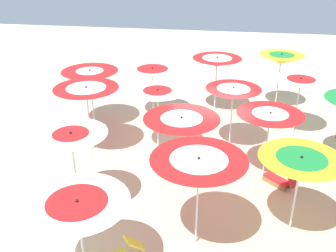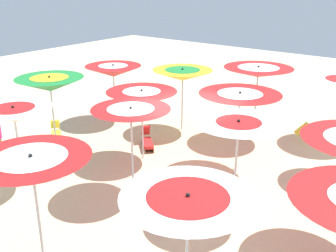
{
  "view_description": "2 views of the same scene",
  "coord_description": "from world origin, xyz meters",
  "views": [
    {
      "loc": [
        -11.81,
        -0.36,
        7.04
      ],
      "look_at": [
        -0.6,
        1.37,
        1.51
      ],
      "focal_mm": 42.07,
      "sensor_mm": 36.0,
      "label": 1
    },
    {
      "loc": [
        7.94,
        5.73,
        5.26
      ],
      "look_at": [
        -0.93,
        -1.15,
        1.06
      ],
      "focal_mm": 43.18,
      "sensor_mm": 36.0,
      "label": 2
    }
  ],
  "objects": [
    {
      "name": "beach_umbrella_7",
      "position": [
        4.44,
        0.05,
        2.19
      ],
      "size": [
        2.08,
        2.08,
        2.43
      ],
      "color": "silver",
      "rests_on": "ground"
    },
    {
      "name": "lounger_0",
      "position": [
        0.24,
        -5.01,
        0.19
      ],
      "size": [
        0.95,
        1.2,
        0.59
      ],
      "rotation": [
        0.0,
        0.0,
        7.26
      ],
      "color": "silver",
      "rests_on": "ground"
    },
    {
      "name": "lounger_2",
      "position": [
        -5.13,
        1.93,
        0.21
      ],
      "size": [
        1.07,
        1.23,
        0.62
      ],
      "rotation": [
        0.0,
        0.0,
        8.51
      ],
      "color": "silver",
      "rests_on": "ground"
    },
    {
      "name": "beach_umbrella_6",
      "position": [
        1.18,
        -0.65,
        2.08
      ],
      "size": [
        1.94,
        1.94,
        2.31
      ],
      "color": "silver",
      "rests_on": "ground"
    },
    {
      "name": "beach_ball",
      "position": [
        -2.31,
        3.29,
        0.15
      ],
      "size": [
        0.31,
        0.31,
        0.31
      ],
      "primitive_type": "sphere",
      "color": "red",
      "rests_on": "ground"
    },
    {
      "name": "beach_umbrella_10",
      "position": [
        0.51,
        1.9,
        2.11
      ],
      "size": [
        2.01,
        2.01,
        2.35
      ],
      "color": "silver",
      "rests_on": "ground"
    },
    {
      "name": "ground",
      "position": [
        0.0,
        0.0,
        -0.02
      ],
      "size": [
        40.8,
        40.8,
        0.04
      ],
      "primitive_type": "cube",
      "color": "beige"
    },
    {
      "name": "beach_umbrella_4",
      "position": [
        -3.24,
        -2.3,
        2.01
      ],
      "size": [
        2.08,
        2.08,
        2.26
      ],
      "color": "silver",
      "rests_on": "ground"
    },
    {
      "name": "beach_umbrella_5",
      "position": [
        -0.5,
        -1.78,
        1.93
      ],
      "size": [
        2.07,
        2.07,
        2.18
      ],
      "color": "silver",
      "rests_on": "ground"
    },
    {
      "name": "beach_umbrella_9",
      "position": [
        -1.57,
        0.82,
        2.11
      ],
      "size": [
        2.25,
        2.25,
        2.33
      ],
      "color": "silver",
      "rests_on": "ground"
    },
    {
      "name": "beach_umbrella_8",
      "position": [
        -4.1,
        0.12,
        2.3
      ],
      "size": [
        2.27,
        2.27,
        2.51
      ],
      "color": "silver",
      "rests_on": "ground"
    },
    {
      "name": "beach_umbrella_2",
      "position": [
        2.77,
        -3.15,
        2.01
      ],
      "size": [
        1.93,
        1.93,
        2.24
      ],
      "color": "silver",
      "rests_on": "ground"
    },
    {
      "name": "beach_umbrella_1",
      "position": [
        0.59,
        -4.59,
        2.11
      ],
      "size": [
        2.1,
        2.1,
        2.38
      ],
      "color": "silver",
      "rests_on": "ground"
    },
    {
      "name": "lounger_1",
      "position": [
        -1.2,
        -2.21,
        0.2
      ],
      "size": [
        0.97,
        1.02,
        0.63
      ],
      "rotation": [
        0.0,
        0.0,
        7.11
      ],
      "color": "olive",
      "rests_on": "ground"
    },
    {
      "name": "beach_umbrella_11",
      "position": [
        3.47,
        2.65,
        1.93
      ],
      "size": [
        2.15,
        2.15,
        2.14
      ],
      "color": "silver",
      "rests_on": "ground"
    },
    {
      "name": "beach_umbrella_0",
      "position": [
        -2.49,
        -4.93,
        1.92
      ],
      "size": [
        2.09,
        2.09,
        2.19
      ],
      "color": "silver",
      "rests_on": "ground"
    }
  ]
}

